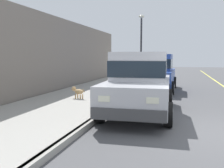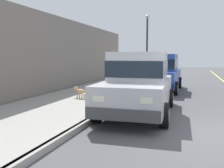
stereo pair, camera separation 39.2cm
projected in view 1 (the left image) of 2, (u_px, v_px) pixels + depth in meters
ground_plane at (222, 134)px, 5.87m from camera, size 80.00×80.00×0.00m
curb at (91, 122)px, 6.69m from camera, size 0.16×64.00×0.14m
sidewalk at (32, 118)px, 7.16m from camera, size 3.60×64.00×0.14m
car_silver_sedan at (140, 82)px, 7.95m from camera, size 2.15×4.66×1.92m
car_blue_sedan at (156, 72)px, 13.49m from camera, size 2.09×4.63×1.92m
dog_tan at (78, 91)px, 9.98m from camera, size 0.71×0.39×0.49m
street_lamp at (141, 40)px, 16.97m from camera, size 0.36×0.36×4.42m
building_facade at (54, 55)px, 12.69m from camera, size 0.50×20.00×3.74m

